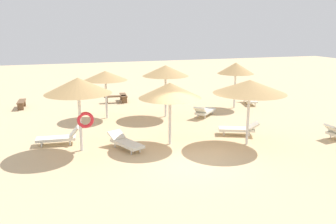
{
  "coord_description": "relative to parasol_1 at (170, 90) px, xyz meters",
  "views": [
    {
      "loc": [
        -5.1,
        -12.36,
        5.1
      ],
      "look_at": [
        0.0,
        3.0,
        1.2
      ],
      "focal_mm": 37.91,
      "sensor_mm": 36.0,
      "label": 1
    }
  ],
  "objects": [
    {
      "name": "parasol_1",
      "position": [
        0.0,
        0.0,
        0.0
      ],
      "size": [
        2.73,
        2.73,
        2.77
      ],
      "color": "silver",
      "rests_on": "ground"
    },
    {
      "name": "lounger_3",
      "position": [
        3.64,
        0.27,
        -2.11
      ],
      "size": [
        2.0,
        1.35,
        0.67
      ],
      "color": "silver",
      "rests_on": "ground"
    },
    {
      "name": "parasol_3",
      "position": [
        3.25,
        -1.09,
        0.16
      ],
      "size": [
        3.15,
        3.15,
        2.89
      ],
      "color": "silver",
      "rests_on": "ground"
    },
    {
      "name": "parasol_7",
      "position": [
        -1.94,
        5.53,
        0.01
      ],
      "size": [
        2.47,
        2.47,
        2.71
      ],
      "color": "silver",
      "rests_on": "ground"
    },
    {
      "name": "parasol_2",
      "position": [
        -3.81,
        0.38,
        0.32
      ],
      "size": [
        2.74,
        2.74,
        3.11
      ],
      "color": "silver",
      "rests_on": "ground"
    },
    {
      "name": "bench_1",
      "position": [
        -0.76,
        9.57,
        -2.08
      ],
      "size": [
        1.53,
        0.55,
        0.49
      ],
      "color": "brown",
      "rests_on": "ground"
    },
    {
      "name": "bench_0",
      "position": [
        -0.11,
        9.82,
        -2.08
      ],
      "size": [
        0.53,
        1.53,
        0.49
      ],
      "color": "brown",
      "rests_on": "ground"
    },
    {
      "name": "ground_plane",
      "position": [
        0.28,
        -1.9,
        -2.43
      ],
      "size": [
        80.0,
        80.0,
        0.0
      ],
      "primitive_type": "plane",
      "color": "#D1B284"
    },
    {
      "name": "lounger_5",
      "position": [
        7.86,
        6.41,
        -2.1
      ],
      "size": [
        1.12,
        1.97,
        0.78
      ],
      "color": "silver",
      "rests_on": "ground"
    },
    {
      "name": "parasol_5",
      "position": [
        6.28,
        5.61,
        0.12
      ],
      "size": [
        2.31,
        2.31,
        2.91
      ],
      "color": "silver",
      "rests_on": "ground"
    },
    {
      "name": "lounger_2",
      "position": [
        -4.68,
        1.51,
        -2.1
      ],
      "size": [
        1.91,
        0.8,
        0.78
      ],
      "color": "silver",
      "rests_on": "ground"
    },
    {
      "name": "lounger_6",
      "position": [
        3.52,
        4.1,
        -2.11
      ],
      "size": [
        1.82,
        1.75,
        0.73
      ],
      "color": "silver",
      "rests_on": "ground"
    },
    {
      "name": "lounger_1",
      "position": [
        -2.02,
        -0.02,
        -2.12
      ],
      "size": [
        1.34,
        2.01,
        0.64
      ],
      "color": "silver",
      "rests_on": "ground"
    },
    {
      "name": "parasol_6",
      "position": [
        1.36,
        4.82,
        0.24
      ],
      "size": [
        2.63,
        2.63,
        2.99
      ],
      "color": "silver",
      "rests_on": "ground"
    },
    {
      "name": "bench_2",
      "position": [
        -6.75,
        9.76,
        -2.08
      ],
      "size": [
        0.48,
        1.52,
        0.49
      ],
      "color": "brown",
      "rests_on": "ground"
    }
  ]
}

